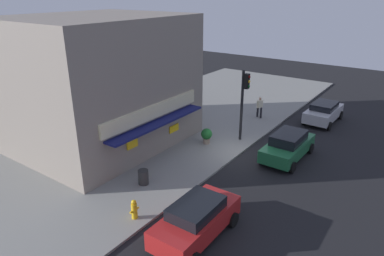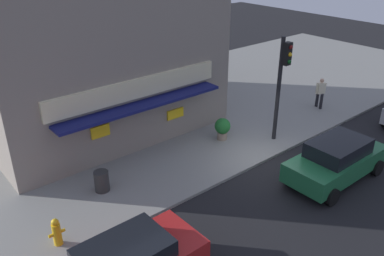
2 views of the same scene
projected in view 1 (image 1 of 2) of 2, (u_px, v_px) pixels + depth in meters
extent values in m
plane|color=black|center=(241.00, 154.00, 21.55)|extent=(62.96, 62.96, 0.00)
cube|color=gray|center=(158.00, 130.00, 25.13)|extent=(41.98, 13.42, 0.12)
cube|color=gray|center=(100.00, 82.00, 21.85)|extent=(10.38, 8.51, 7.97)
cube|color=beige|center=(153.00, 112.00, 19.93)|extent=(7.89, 0.16, 0.80)
cube|color=navy|center=(158.00, 123.00, 19.97)|extent=(7.47, 0.90, 0.12)
cube|color=yellow|center=(132.00, 144.00, 19.07)|extent=(0.79, 0.08, 0.48)
cube|color=yellow|center=(174.00, 128.00, 21.98)|extent=(0.87, 0.08, 0.43)
cylinder|color=black|center=(242.00, 106.00, 22.58)|extent=(0.18, 0.18, 4.69)
cube|color=black|center=(247.00, 81.00, 21.83)|extent=(0.32, 0.28, 0.95)
sphere|color=maroon|center=(249.00, 77.00, 21.64)|extent=(0.18, 0.18, 0.18)
sphere|color=yellow|center=(249.00, 82.00, 21.75)|extent=(0.18, 0.18, 0.18)
sphere|color=#0F4C19|center=(249.00, 86.00, 21.86)|extent=(0.18, 0.18, 0.18)
cylinder|color=gold|center=(134.00, 211.00, 15.21)|extent=(0.26, 0.26, 0.74)
sphere|color=gold|center=(134.00, 202.00, 15.05)|extent=(0.22, 0.22, 0.22)
cylinder|color=gold|center=(131.00, 212.00, 15.05)|extent=(0.12, 0.10, 0.10)
cylinder|color=gold|center=(137.00, 208.00, 15.35)|extent=(0.12, 0.10, 0.10)
cylinder|color=#2D2D2D|center=(143.00, 177.00, 17.92)|extent=(0.54, 0.54, 0.78)
cylinder|color=black|center=(258.00, 112.00, 27.45)|extent=(0.21, 0.21, 0.82)
cylinder|color=black|center=(261.00, 113.00, 27.17)|extent=(0.21, 0.21, 0.82)
cube|color=beige|center=(260.00, 104.00, 27.05)|extent=(0.51, 0.38, 0.57)
sphere|color=tan|center=(260.00, 99.00, 26.90)|extent=(0.22, 0.22, 0.22)
cylinder|color=beige|center=(258.00, 105.00, 26.93)|extent=(0.13, 0.13, 0.51)
cylinder|color=beige|center=(262.00, 104.00, 27.20)|extent=(0.13, 0.13, 0.51)
cylinder|color=gray|center=(206.00, 141.00, 22.77)|extent=(0.45, 0.45, 0.35)
sphere|color=#1E6628|center=(207.00, 134.00, 22.59)|extent=(0.72, 0.72, 0.72)
cube|color=#B7B7BC|center=(323.00, 113.00, 26.60)|extent=(4.22, 1.95, 0.78)
cube|color=black|center=(324.00, 106.00, 26.38)|extent=(2.29, 1.61, 0.43)
cylinder|color=black|center=(317.00, 111.00, 28.34)|extent=(0.65, 0.24, 0.64)
cylinder|color=black|center=(340.00, 115.00, 27.32)|extent=(0.65, 0.24, 0.64)
cylinder|color=black|center=(304.00, 121.00, 26.17)|extent=(0.65, 0.24, 0.64)
cylinder|color=black|center=(329.00, 126.00, 25.14)|extent=(0.65, 0.24, 0.64)
cube|color=#AD1E1E|center=(196.00, 222.00, 14.11)|extent=(4.24, 1.83, 0.84)
cube|color=black|center=(196.00, 208.00, 13.87)|extent=(2.29, 1.53, 0.48)
cylinder|color=black|center=(198.00, 206.00, 15.87)|extent=(0.64, 0.22, 0.64)
cylinder|color=black|center=(233.00, 220.00, 14.92)|extent=(0.64, 0.22, 0.64)
cylinder|color=black|center=(156.00, 241.00, 13.62)|extent=(0.64, 0.22, 0.64)
cube|color=#1E6038|center=(288.00, 148.00, 20.81)|extent=(4.39, 1.89, 0.74)
cube|color=black|center=(289.00, 138.00, 20.57)|extent=(2.38, 1.57, 0.57)
cylinder|color=black|center=(283.00, 141.00, 22.60)|extent=(0.64, 0.23, 0.64)
cylinder|color=black|center=(311.00, 148.00, 21.60)|extent=(0.64, 0.23, 0.64)
cylinder|color=black|center=(262.00, 159.00, 20.30)|extent=(0.64, 0.23, 0.64)
cylinder|color=black|center=(292.00, 167.00, 19.30)|extent=(0.64, 0.23, 0.64)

